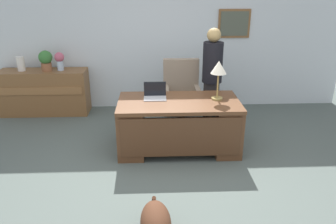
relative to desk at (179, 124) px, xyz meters
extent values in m
plane|color=#4C5651|center=(-0.22, -0.69, -0.41)|extent=(12.00, 12.00, 0.00)
cube|color=silver|center=(-0.22, 1.91, 0.94)|extent=(7.00, 0.12, 2.70)
cube|color=brown|center=(1.14, 1.83, 1.19)|extent=(0.59, 0.03, 0.52)
cube|color=#4B5143|center=(1.14, 1.81, 1.19)|extent=(0.51, 0.01, 0.44)
cube|color=brown|center=(0.00, 0.03, 0.32)|extent=(1.72, 0.90, 0.05)
cube|color=brown|center=(-0.68, 0.03, -0.06)|extent=(0.36, 0.84, 0.70)
cube|color=brown|center=(0.68, 0.03, -0.06)|extent=(0.36, 0.84, 0.70)
cube|color=#4E2F1C|center=(0.00, -0.39, -0.02)|extent=(1.62, 0.04, 0.56)
cube|color=brown|center=(-2.37, 1.56, 0.00)|extent=(1.57, 0.48, 0.82)
cube|color=brown|center=(-2.37, 1.31, 0.10)|extent=(1.47, 0.02, 0.14)
cube|color=gray|center=(0.11, 0.86, -0.04)|extent=(0.60, 0.58, 0.18)
cylinder|color=black|center=(0.11, 0.86, -0.27)|extent=(0.10, 0.10, 0.28)
cylinder|color=black|center=(0.11, 0.86, -0.38)|extent=(0.52, 0.52, 0.05)
cube|color=gray|center=(0.11, 1.10, 0.38)|extent=(0.60, 0.12, 0.65)
cube|color=gray|center=(-0.15, 0.86, 0.16)|extent=(0.08, 0.50, 0.22)
cube|color=gray|center=(0.37, 0.86, 0.16)|extent=(0.08, 0.50, 0.22)
cylinder|color=#262323|center=(0.59, 0.80, -0.01)|extent=(0.26, 0.26, 0.79)
cylinder|color=black|center=(0.59, 0.80, 0.71)|extent=(0.32, 0.32, 0.64)
sphere|color=#A4854F|center=(0.59, 0.80, 1.14)|extent=(0.22, 0.22, 0.22)
ellipsoid|color=#472819|center=(-0.35, -1.78, -0.26)|extent=(0.33, 0.59, 0.30)
cylinder|color=#472819|center=(-0.37, -1.50, -0.24)|extent=(0.05, 0.15, 0.21)
cube|color=#B2B5BA|center=(-0.34, 0.13, 0.35)|extent=(0.32, 0.22, 0.01)
cube|color=black|center=(-0.34, 0.23, 0.46)|extent=(0.32, 0.01, 0.21)
cylinder|color=#9E8447|center=(0.55, 0.08, 0.36)|extent=(0.16, 0.16, 0.02)
cylinder|color=#9E8447|center=(0.55, 0.08, 0.54)|extent=(0.02, 0.02, 0.36)
cone|color=silver|center=(0.55, 0.08, 0.81)|extent=(0.22, 0.22, 0.18)
cylinder|color=#A9BED4|center=(-2.03, 1.56, 0.50)|extent=(0.12, 0.12, 0.17)
sphere|color=#B8546B|center=(-2.03, 1.56, 0.66)|extent=(0.17, 0.17, 0.17)
cylinder|color=silver|center=(-2.72, 1.56, 0.54)|extent=(0.14, 0.14, 0.26)
cylinder|color=brown|center=(-2.28, 1.56, 0.48)|extent=(0.18, 0.18, 0.14)
sphere|color=#357033|center=(-2.28, 1.56, 0.65)|extent=(0.24, 0.24, 0.24)
camera|label=1|loc=(-0.34, -4.41, 1.94)|focal=35.71mm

